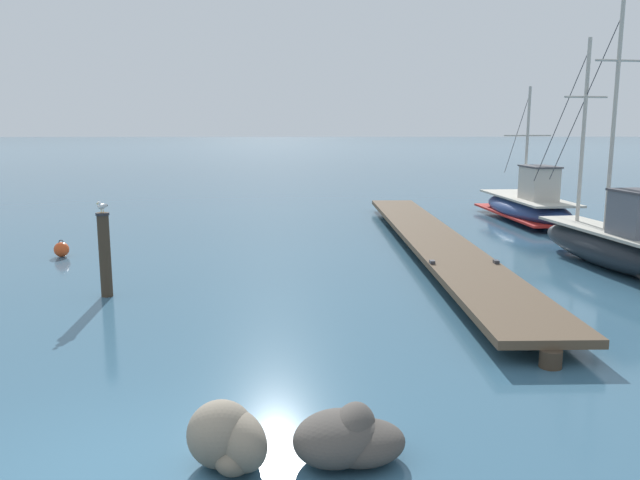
{
  "coord_description": "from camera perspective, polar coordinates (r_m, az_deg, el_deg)",
  "views": [
    {
      "loc": [
        2.1,
        -6.54,
        3.85
      ],
      "look_at": [
        2.43,
        6.99,
        1.4
      ],
      "focal_mm": 35.83,
      "sensor_mm": 36.0,
      "label": 1
    }
  ],
  "objects": [
    {
      "name": "fishing_boat_0",
      "position": [
        19.04,
        24.71,
        -0.19
      ],
      "size": [
        2.29,
        7.74,
        7.06
      ],
      "color": "black",
      "rests_on": "ground"
    },
    {
      "name": "ground_plane",
      "position": [
        7.87,
        -17.74,
        -19.54
      ],
      "size": [
        400.0,
        400.0,
        0.0
      ],
      "primitive_type": "plane",
      "color": "#38607A"
    },
    {
      "name": "fishing_boat_1",
      "position": [
        27.12,
        18.09,
        2.95
      ],
      "size": [
        2.55,
        6.9,
        5.35
      ],
      "color": "navy",
      "rests_on": "ground"
    },
    {
      "name": "mooring_piling",
      "position": [
        15.15,
        -18.67,
        -1.13
      ],
      "size": [
        0.3,
        0.3,
        1.92
      ],
      "color": "#3D3023",
      "rests_on": "ground"
    },
    {
      "name": "mooring_buoy",
      "position": [
        20.33,
        -22.08,
        -0.79
      ],
      "size": [
        0.44,
        0.44,
        0.51
      ],
      "color": "#E04C1E",
      "rests_on": "ground"
    },
    {
      "name": "floating_dock",
      "position": [
        19.96,
        10.12,
        0.04
      ],
      "size": [
        1.87,
        19.56,
        0.53
      ],
      "color": "brown",
      "rests_on": "ground"
    },
    {
      "name": "perched_seagull",
      "position": [
        14.99,
        -18.89,
        2.89
      ],
      "size": [
        0.19,
        0.38,
        0.27
      ],
      "color": "gold",
      "rests_on": "mooring_piling"
    },
    {
      "name": "shore_rock_near_right",
      "position": [
        7.67,
        -8.06,
        -17.17
      ],
      "size": [
        1.2,
        1.18,
        0.76
      ],
      "color": "#756B5C",
      "rests_on": "ground"
    },
    {
      "name": "shore_rock_near_left",
      "position": [
        7.74,
        2.59,
        -17.24
      ],
      "size": [
        1.65,
        1.4,
        0.65
      ],
      "color": "#49443F",
      "rests_on": "ground"
    }
  ]
}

